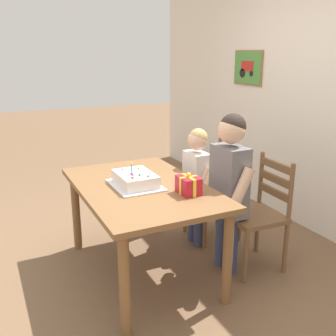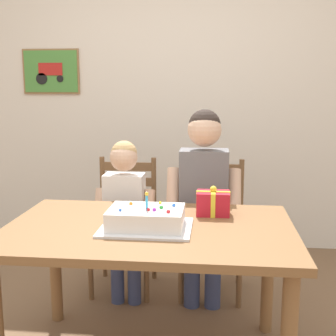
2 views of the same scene
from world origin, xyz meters
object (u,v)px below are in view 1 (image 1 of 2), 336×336
object	(u,v)px
chair_right	(258,213)
gift_box_red_large	(188,185)
chair_left	(217,190)
child_younger	(196,176)
dining_table	(141,197)
birthday_cake	(135,180)
child_older	(229,178)

from	to	relation	value
chair_right	gift_box_red_large	bearing A→B (deg)	-89.82
chair_left	child_younger	bearing A→B (deg)	-77.88
chair_left	child_younger	xyz separation A→B (m)	(0.06, -0.26, 0.19)
dining_table	birthday_cake	size ratio (longest dim) A/B	3.26
birthday_cake	chair_right	world-z (taller)	birthday_cake
chair_left	child_older	distance (m)	0.69
gift_box_red_large	chair_right	size ratio (longest dim) A/B	0.20
child_older	dining_table	bearing A→B (deg)	-111.74
gift_box_red_large	chair_left	xyz separation A→B (m)	(-0.62, 0.65, -0.34)
dining_table	chair_left	bearing A→B (deg)	109.14
gift_box_red_large	child_younger	distance (m)	0.71
birthday_cake	chair_right	distance (m)	1.04
child_younger	birthday_cake	bearing A→B (deg)	-70.02
child_younger	child_older	bearing A→B (deg)	-0.05
dining_table	gift_box_red_large	distance (m)	0.43
dining_table	chair_right	size ratio (longest dim) A/B	1.56
birthday_cake	chair_left	xyz separation A→B (m)	(-0.30, 0.94, -0.33)
gift_box_red_large	child_younger	size ratio (longest dim) A/B	0.17
dining_table	chair_right	world-z (taller)	chair_right
birthday_cake	gift_box_red_large	world-z (taller)	birthday_cake
chair_left	child_younger	size ratio (longest dim) A/B	0.84
birthday_cake	chair_right	xyz separation A→B (m)	(0.32, 0.94, -0.33)
gift_box_red_large	chair_left	world-z (taller)	chair_left
chair_left	child_younger	world-z (taller)	child_younger
birthday_cake	gift_box_red_large	distance (m)	0.43
birthday_cake	chair_left	world-z (taller)	birthday_cake
gift_box_red_large	child_older	distance (m)	0.40
dining_table	child_younger	bearing A→B (deg)	111.85
gift_box_red_large	child_older	world-z (taller)	child_older
dining_table	child_older	bearing A→B (deg)	68.26
birthday_cake	child_older	world-z (taller)	child_older
gift_box_red_large	child_younger	xyz separation A→B (m)	(-0.57, 0.39, -0.15)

